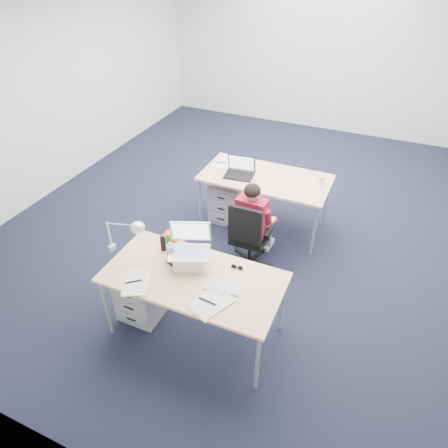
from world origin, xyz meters
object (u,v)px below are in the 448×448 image
object	(u,v)px
headphones	(178,261)
water_bottle	(171,252)
drawer_pedestal_far	(229,199)
far_cup	(322,180)
seated_person	(255,221)
book_stack	(172,239)
silver_laptop	(189,248)
computer_mouse	(222,291)
can_koozie	(180,256)
desk_far	(265,180)
desk_lamp	(120,235)
drawer_pedestal_near	(144,290)
wireless_keyboard	(223,287)
sunglasses	(237,267)
cordless_phone	(163,243)
dark_laptop	(239,167)
desk_near	(193,280)
office_chair	(249,248)
bear_figurine	(169,240)

from	to	relation	value
headphones	water_bottle	bearing A→B (deg)	176.06
drawer_pedestal_far	headphones	size ratio (longest dim) A/B	2.53
headphones	far_cup	bearing A→B (deg)	45.18
seated_person	book_stack	world-z (taller)	seated_person
silver_laptop	computer_mouse	xyz separation A→B (m)	(0.41, -0.20, -0.18)
silver_laptop	computer_mouse	bearing A→B (deg)	-48.08
can_koozie	desk_far	bearing A→B (deg)	83.39
desk_lamp	drawer_pedestal_near	bearing A→B (deg)	24.67
wireless_keyboard	headphones	xyz separation A→B (m)	(-0.51, 0.14, 0.01)
can_koozie	book_stack	world-z (taller)	can_koozie
sunglasses	computer_mouse	bearing A→B (deg)	-93.77
computer_mouse	cordless_phone	size ratio (longest dim) A/B	0.52
drawer_pedestal_near	dark_laptop	bearing A→B (deg)	80.73
cordless_phone	far_cup	size ratio (longest dim) A/B	1.59
desk_near	drawer_pedestal_near	xyz separation A→B (m)	(-0.60, 0.04, -0.41)
drawer_pedestal_near	dark_laptop	xyz separation A→B (m)	(0.29, 1.81, 0.58)
drawer_pedestal_far	cordless_phone	bearing A→B (deg)	-87.94
far_cup	office_chair	bearing A→B (deg)	-120.00
office_chair	desk_far	bearing A→B (deg)	97.58
can_koozie	cordless_phone	world-z (taller)	cordless_phone
desk_far	dark_laptop	xyz separation A→B (m)	(-0.31, -0.12, 0.17)
seated_person	desk_lamp	world-z (taller)	desk_lamp
drawer_pedestal_far	book_stack	world-z (taller)	book_stack
bear_figurine	sunglasses	distance (m)	0.73
office_chair	can_koozie	xyz separation A→B (m)	(-0.33, -0.97, 0.53)
seated_person	silver_laptop	size ratio (longest dim) A/B	2.78
drawer_pedestal_near	bear_figurine	distance (m)	0.62
computer_mouse	bear_figurine	xyz separation A→B (m)	(-0.72, 0.37, 0.06)
book_stack	silver_laptop	bearing A→B (deg)	-35.52
desk_lamp	computer_mouse	bearing A→B (deg)	13.00
seated_person	can_koozie	xyz separation A→B (m)	(-0.34, -1.13, 0.24)
headphones	book_stack	size ratio (longest dim) A/B	1.15
desk_lamp	office_chair	bearing A→B (deg)	69.10
office_chair	can_koozie	size ratio (longest dim) A/B	8.14
sunglasses	far_cup	size ratio (longest dim) A/B	1.07
can_koozie	dark_laptop	xyz separation A→B (m)	(-0.10, 1.71, 0.07)
wireless_keyboard	far_cup	world-z (taller)	far_cup
wireless_keyboard	sunglasses	bearing A→B (deg)	77.89
cordless_phone	bear_figurine	bearing A→B (deg)	61.27
desk_near	desk_lamp	world-z (taller)	desk_lamp
computer_mouse	dark_laptop	distance (m)	2.02
desk_far	far_cup	world-z (taller)	far_cup
desk_near	drawer_pedestal_far	size ratio (longest dim) A/B	2.91
book_stack	dark_laptop	xyz separation A→B (m)	(0.10, 1.49, 0.09)
water_bottle	book_stack	size ratio (longest dim) A/B	1.18
water_bottle	headphones	bearing A→B (deg)	16.26
silver_laptop	computer_mouse	world-z (taller)	silver_laptop
desk_near	silver_laptop	xyz separation A→B (m)	(-0.09, 0.13, 0.24)
silver_laptop	desk_far	bearing A→B (deg)	65.07
drawer_pedestal_near	computer_mouse	xyz separation A→B (m)	(0.92, -0.11, 0.47)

